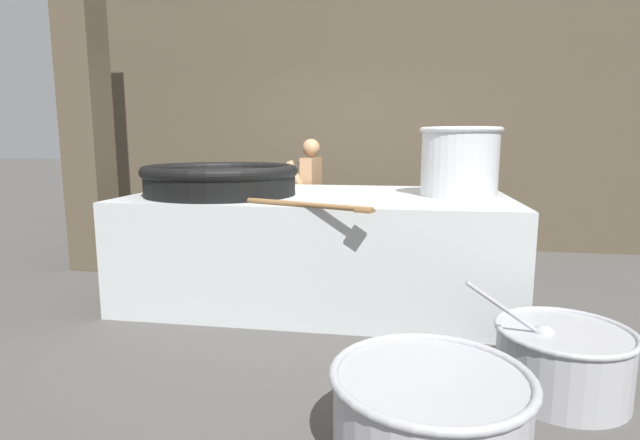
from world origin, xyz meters
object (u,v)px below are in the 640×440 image
(prep_bowl_vegetables, at_px, (562,358))
(prep_bowl_meat, at_px, (430,412))
(stock_pot, at_px, (460,160))
(cook, at_px, (311,197))
(giant_wok_near, at_px, (221,179))

(prep_bowl_vegetables, bearing_deg, prep_bowl_meat, -136.66)
(stock_pot, relative_size, prep_bowl_meat, 0.76)
(cook, height_order, prep_bowl_meat, cook)
(stock_pot, bearing_deg, prep_bowl_meat, -98.06)
(cook, relative_size, prep_bowl_vegetables, 1.51)
(giant_wok_near, height_order, stock_pot, stock_pot)
(giant_wok_near, xyz_separation_m, prep_bowl_meat, (1.77, -2.12, -0.87))
(giant_wok_near, bearing_deg, prep_bowl_vegetables, -28.56)
(cook, bearing_deg, stock_pot, 148.74)
(giant_wok_near, bearing_deg, cook, 68.50)
(giant_wok_near, height_order, cook, cook)
(prep_bowl_vegetables, relative_size, prep_bowl_meat, 1.05)
(stock_pot, relative_size, cook, 0.48)
(giant_wok_near, distance_m, stock_pot, 2.12)
(stock_pot, bearing_deg, prep_bowl_vegetables, -74.68)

